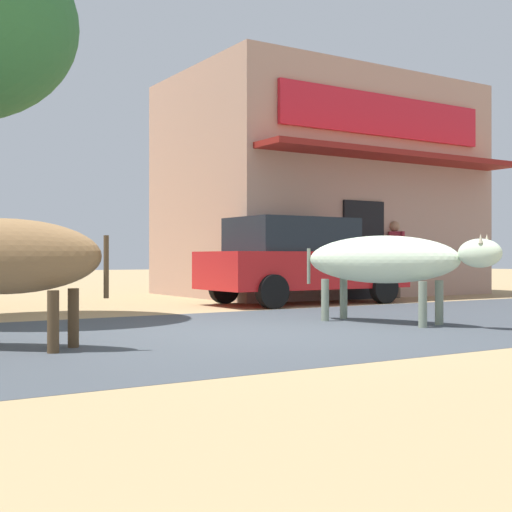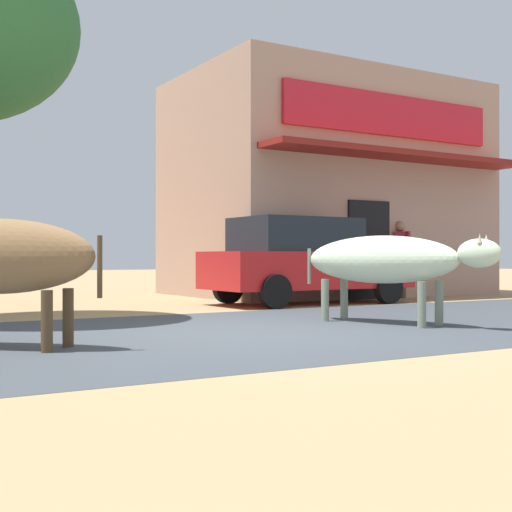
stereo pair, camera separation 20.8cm
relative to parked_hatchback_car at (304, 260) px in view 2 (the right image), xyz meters
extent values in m
plane|color=tan|center=(-3.73, -3.78, -0.84)|extent=(80.00, 80.00, 0.00)
cube|color=#3D4349|center=(-3.73, -3.78, -0.84)|extent=(72.00, 5.48, 0.00)
cube|color=tan|center=(2.64, 2.85, 1.71)|extent=(7.04, 4.63, 5.10)
cube|color=red|center=(2.64, 0.47, 3.14)|extent=(5.63, 0.10, 0.90)
cube|color=maroon|center=(2.64, 0.08, 2.22)|extent=(6.75, 0.90, 0.12)
cube|color=black|center=(2.03, 0.50, 0.21)|extent=(1.10, 0.06, 2.10)
cube|color=red|center=(0.09, 0.00, -0.19)|extent=(4.02, 1.71, 0.70)
cube|color=#1E2328|center=(-0.21, 0.00, 0.48)|extent=(2.22, 1.56, 0.64)
cylinder|color=black|center=(1.39, 0.85, -0.54)|extent=(0.60, 0.19, 0.60)
cylinder|color=black|center=(1.40, -0.82, -0.54)|extent=(0.60, 0.19, 0.60)
cylinder|color=black|center=(-1.22, 0.82, -0.54)|extent=(0.60, 0.19, 0.60)
cylinder|color=black|center=(-1.20, -0.85, -0.54)|extent=(0.60, 0.19, 0.60)
cylinder|color=brown|center=(-6.07, -4.48, -0.55)|extent=(0.11, 0.11, 0.59)
cylinder|color=brown|center=(-5.78, -4.18, -0.55)|extent=(0.11, 0.11, 0.59)
cylinder|color=brown|center=(-5.61, -4.63, -0.03)|extent=(0.05, 0.05, 0.60)
ellipsoid|color=beige|center=(-1.42, -3.83, 0.02)|extent=(1.38, 2.38, 0.65)
ellipsoid|color=beige|center=(-0.98, -5.15, 0.11)|extent=(0.44, 0.62, 0.36)
cone|color=beige|center=(-0.87, -5.17, 0.29)|extent=(0.06, 0.06, 0.12)
cone|color=beige|center=(-1.06, -5.23, 0.29)|extent=(0.06, 0.06, 0.12)
cylinder|color=gray|center=(-0.95, -4.46, -0.55)|extent=(0.11, 0.11, 0.59)
cylinder|color=gray|center=(-1.41, -4.61, -0.55)|extent=(0.11, 0.11, 0.59)
cylinder|color=gray|center=(-1.42, -3.05, -0.55)|extent=(0.11, 0.11, 0.59)
cylinder|color=gray|center=(-1.88, -3.20, -0.55)|extent=(0.11, 0.11, 0.59)
cylinder|color=gray|center=(-1.79, -2.70, -0.08)|extent=(0.05, 0.05, 0.52)
cylinder|color=brown|center=(2.91, 0.59, -0.41)|extent=(0.14, 0.14, 0.85)
cylinder|color=brown|center=(2.91, 0.41, -0.41)|extent=(0.14, 0.14, 0.85)
cube|color=maroon|center=(2.91, 0.50, 0.31)|extent=(0.45, 0.48, 0.60)
sphere|color=tan|center=(2.91, 0.50, 0.73)|extent=(0.23, 0.23, 0.23)
cylinder|color=maroon|center=(2.91, 0.76, 0.34)|extent=(0.09, 0.09, 0.54)
cylinder|color=maroon|center=(2.91, 0.24, 0.34)|extent=(0.09, 0.09, 0.54)
camera|label=1|loc=(-8.01, -11.11, 0.06)|focal=49.89mm
camera|label=2|loc=(-7.83, -11.22, 0.06)|focal=49.89mm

